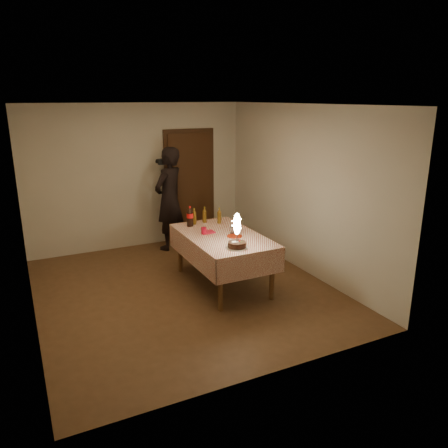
{
  "coord_description": "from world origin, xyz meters",
  "views": [
    {
      "loc": [
        -2.04,
        -5.47,
        2.7
      ],
      "look_at": [
        0.59,
        -0.11,
        0.95
      ],
      "focal_mm": 35.0,
      "sensor_mm": 36.0,
      "label": 1
    }
  ],
  "objects_px": {
    "red_plate": "(235,236)",
    "red_cup": "(204,231)",
    "clear_cup": "(232,230)",
    "cola_bottle": "(190,217)",
    "amber_bottle_left": "(194,217)",
    "dining_table": "(222,242)",
    "amber_bottle_right": "(219,216)",
    "photographer": "(169,199)",
    "birthday_cake": "(237,238)",
    "amber_bottle_mid": "(205,215)"
  },
  "relations": [
    {
      "from": "birthday_cake",
      "to": "red_cup",
      "type": "relative_size",
      "value": 4.73
    },
    {
      "from": "red_cup",
      "to": "amber_bottle_left",
      "type": "distance_m",
      "value": 0.55
    },
    {
      "from": "birthday_cake",
      "to": "photographer",
      "type": "relative_size",
      "value": 0.25
    },
    {
      "from": "dining_table",
      "to": "amber_bottle_right",
      "type": "xyz_separation_m",
      "value": [
        0.22,
        0.56,
        0.22
      ]
    },
    {
      "from": "birthday_cake",
      "to": "amber_bottle_mid",
      "type": "bearing_deg",
      "value": 85.51
    },
    {
      "from": "dining_table",
      "to": "amber_bottle_left",
      "type": "xyz_separation_m",
      "value": [
        -0.16,
        0.69,
        0.22
      ]
    },
    {
      "from": "red_plate",
      "to": "amber_bottle_left",
      "type": "distance_m",
      "value": 0.88
    },
    {
      "from": "red_cup",
      "to": "amber_bottle_left",
      "type": "xyz_separation_m",
      "value": [
        0.07,
        0.54,
        0.07
      ]
    },
    {
      "from": "red_cup",
      "to": "amber_bottle_mid",
      "type": "height_order",
      "value": "amber_bottle_mid"
    },
    {
      "from": "amber_bottle_left",
      "to": "amber_bottle_right",
      "type": "height_order",
      "value": "same"
    },
    {
      "from": "amber_bottle_right",
      "to": "photographer",
      "type": "xyz_separation_m",
      "value": [
        -0.36,
        1.34,
        0.04
      ]
    },
    {
      "from": "photographer",
      "to": "birthday_cake",
      "type": "bearing_deg",
      "value": -88.32
    },
    {
      "from": "dining_table",
      "to": "red_plate",
      "type": "bearing_deg",
      "value": -48.17
    },
    {
      "from": "birthday_cake",
      "to": "clear_cup",
      "type": "xyz_separation_m",
      "value": [
        0.24,
        0.6,
        -0.09
      ]
    },
    {
      "from": "amber_bottle_mid",
      "to": "cola_bottle",
      "type": "bearing_deg",
      "value": -161.88
    },
    {
      "from": "dining_table",
      "to": "amber_bottle_mid",
      "type": "bearing_deg",
      "value": 87.67
    },
    {
      "from": "amber_bottle_right",
      "to": "amber_bottle_mid",
      "type": "height_order",
      "value": "same"
    },
    {
      "from": "dining_table",
      "to": "red_plate",
      "type": "distance_m",
      "value": 0.22
    },
    {
      "from": "clear_cup",
      "to": "amber_bottle_left",
      "type": "height_order",
      "value": "amber_bottle_left"
    },
    {
      "from": "cola_bottle",
      "to": "amber_bottle_right",
      "type": "bearing_deg",
      "value": -6.46
    },
    {
      "from": "red_plate",
      "to": "red_cup",
      "type": "relative_size",
      "value": 2.2
    },
    {
      "from": "red_cup",
      "to": "photographer",
      "type": "bearing_deg",
      "value": 87.34
    },
    {
      "from": "birthday_cake",
      "to": "cola_bottle",
      "type": "distance_m",
      "value": 1.22
    },
    {
      "from": "amber_bottle_left",
      "to": "amber_bottle_right",
      "type": "xyz_separation_m",
      "value": [
        0.37,
        -0.12,
        0.0
      ]
    },
    {
      "from": "amber_bottle_left",
      "to": "photographer",
      "type": "distance_m",
      "value": 1.21
    },
    {
      "from": "amber_bottle_left",
      "to": "cola_bottle",
      "type": "bearing_deg",
      "value": -144.74
    },
    {
      "from": "cola_bottle",
      "to": "amber_bottle_right",
      "type": "distance_m",
      "value": 0.48
    },
    {
      "from": "dining_table",
      "to": "amber_bottle_left",
      "type": "distance_m",
      "value": 0.74
    },
    {
      "from": "dining_table",
      "to": "cola_bottle",
      "type": "distance_m",
      "value": 0.72
    },
    {
      "from": "red_cup",
      "to": "amber_bottle_right",
      "type": "distance_m",
      "value": 0.61
    },
    {
      "from": "birthday_cake",
      "to": "red_plate",
      "type": "distance_m",
      "value": 0.51
    },
    {
      "from": "dining_table",
      "to": "amber_bottle_mid",
      "type": "xyz_separation_m",
      "value": [
        0.03,
        0.71,
        0.22
      ]
    },
    {
      "from": "birthday_cake",
      "to": "red_cup",
      "type": "xyz_separation_m",
      "value": [
        -0.15,
        0.74,
        -0.09
      ]
    },
    {
      "from": "red_plate",
      "to": "amber_bottle_right",
      "type": "relative_size",
      "value": 0.86
    },
    {
      "from": "birthday_cake",
      "to": "photographer",
      "type": "bearing_deg",
      "value": 91.68
    },
    {
      "from": "dining_table",
      "to": "amber_bottle_left",
      "type": "height_order",
      "value": "amber_bottle_left"
    },
    {
      "from": "dining_table",
      "to": "amber_bottle_right",
      "type": "bearing_deg",
      "value": 68.81
    },
    {
      "from": "red_cup",
      "to": "photographer",
      "type": "distance_m",
      "value": 1.75
    },
    {
      "from": "amber_bottle_right",
      "to": "cola_bottle",
      "type": "bearing_deg",
      "value": 173.54
    },
    {
      "from": "amber_bottle_left",
      "to": "photographer",
      "type": "bearing_deg",
      "value": 89.52
    },
    {
      "from": "dining_table",
      "to": "amber_bottle_right",
      "type": "distance_m",
      "value": 0.64
    },
    {
      "from": "dining_table",
      "to": "red_cup",
      "type": "xyz_separation_m",
      "value": [
        -0.23,
        0.15,
        0.15
      ]
    },
    {
      "from": "amber_bottle_right",
      "to": "photographer",
      "type": "distance_m",
      "value": 1.38
    },
    {
      "from": "red_plate",
      "to": "photographer",
      "type": "height_order",
      "value": "photographer"
    },
    {
      "from": "red_cup",
      "to": "photographer",
      "type": "xyz_separation_m",
      "value": [
        0.08,
        1.75,
        0.11
      ]
    },
    {
      "from": "red_plate",
      "to": "amber_bottle_left",
      "type": "xyz_separation_m",
      "value": [
        -0.28,
        0.83,
        0.11
      ]
    },
    {
      "from": "clear_cup",
      "to": "cola_bottle",
      "type": "bearing_deg",
      "value": 125.13
    },
    {
      "from": "amber_bottle_left",
      "to": "amber_bottle_mid",
      "type": "height_order",
      "value": "same"
    },
    {
      "from": "cola_bottle",
      "to": "dining_table",
      "type": "bearing_deg",
      "value": -67.51
    },
    {
      "from": "birthday_cake",
      "to": "red_plate",
      "type": "xyz_separation_m",
      "value": [
        0.2,
        0.45,
        -0.13
      ]
    }
  ]
}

